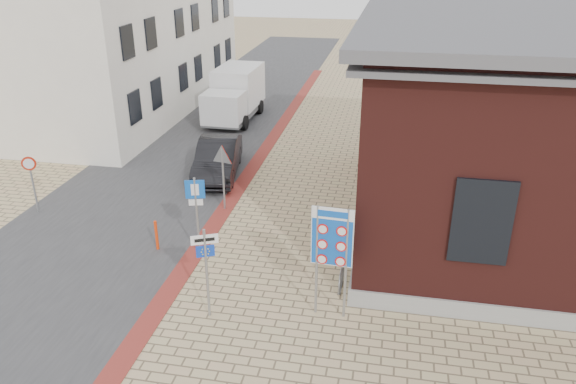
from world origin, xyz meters
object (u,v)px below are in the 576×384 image
Objects in this scene: essen_sign at (206,260)px; bollard at (157,235)px; border_sign at (332,239)px; box_truck at (235,94)px; parking_sign at (196,203)px; sedan at (218,158)px.

bollard is (-2.67, 2.94, -1.17)m from essen_sign.
border_sign is at bearing -12.40° from essen_sign.
bollard is at bearing -82.90° from box_truck.
parking_sign is at bearing -77.30° from box_truck.
sedan is 7.91m from box_truck.
essen_sign is 0.96× the size of parking_sign.
box_truck is 17.45m from essen_sign.
border_sign is 6.41m from bollard.
border_sign is 4.84m from parking_sign.
essen_sign reaches higher than bollard.
parking_sign is at bearing -5.08° from bollard.
bollard is at bearing 161.81° from border_sign.
border_sign is 3.07× the size of bollard.
box_truck is at bearing 95.77° from bollard.
box_truck is at bearing 117.32° from border_sign.
essen_sign is (-3.06, -0.64, -0.55)m from border_sign.
essen_sign is at bearing -75.12° from box_truck.
essen_sign is at bearing -83.48° from sedan.
box_truck is 17.84m from border_sign.
parking_sign is at bearing 89.72° from essen_sign.
border_sign reaches higher than sedan.
essen_sign is 4.14m from bollard.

